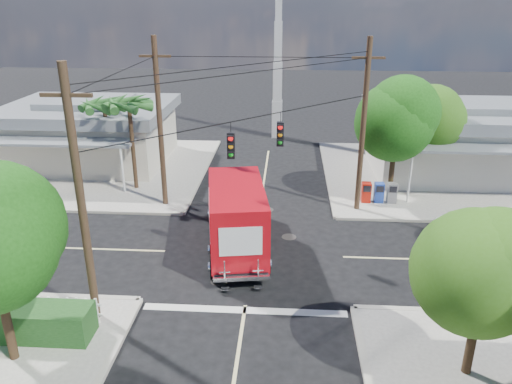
{
  "coord_description": "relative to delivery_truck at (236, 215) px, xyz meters",
  "views": [
    {
      "loc": [
        1.45,
        -19.68,
        10.75
      ],
      "look_at": [
        0.0,
        2.0,
        2.2
      ],
      "focal_mm": 35.0,
      "sensor_mm": 36.0,
      "label": 1
    }
  ],
  "objects": [
    {
      "name": "parked_car",
      "position": [
        12.08,
        1.17,
        -0.85
      ],
      "size": [
        6.1,
        3.72,
        1.58
      ],
      "primitive_type": "imported",
      "rotation": [
        0.0,
        0.0,
        1.77
      ],
      "color": "silver",
      "rests_on": "ground"
    },
    {
      "name": "palm_nw_front",
      "position": [
        -6.7,
        6.93,
        3.4
      ],
      "size": [
        3.01,
        3.08,
        5.59
      ],
      "color": "#422D1C",
      "rests_on": "sidewalk_nw"
    },
    {
      "name": "tree_ne_front",
      "position": [
        8.01,
        6.19,
        3.12
      ],
      "size": [
        4.21,
        4.14,
        6.66
      ],
      "color": "#422D1C",
      "rests_on": "sidewalk_ne"
    },
    {
      "name": "tree_se",
      "position": [
        7.81,
        -7.81,
        2.4
      ],
      "size": [
        3.67,
        3.54,
        5.62
      ],
      "color": "#422D1C",
      "rests_on": "sidewalk_se"
    },
    {
      "name": "picket_fence",
      "position": [
        -7.0,
        -6.17,
        -0.96
      ],
      "size": [
        5.94,
        0.06,
        1.0
      ],
      "color": "silver",
      "rests_on": "sidewalk_sw"
    },
    {
      "name": "sidewalk_nw",
      "position": [
        -10.08,
        10.31,
        -1.57
      ],
      "size": [
        14.12,
        14.12,
        0.14
      ],
      "color": "gray",
      "rests_on": "ground"
    },
    {
      "name": "hedge_sw",
      "position": [
        -7.2,
        -6.97,
        -0.95
      ],
      "size": [
        6.2,
        1.2,
        1.1
      ],
      "primitive_type": "cube",
      "color": "#184117",
      "rests_on": "sidewalk_sw"
    },
    {
      "name": "road_markings",
      "position": [
        0.8,
        -2.04,
        -1.64
      ],
      "size": [
        32.0,
        32.0,
        0.01
      ],
      "color": "beige",
      "rests_on": "ground"
    },
    {
      "name": "sidewalk_ne",
      "position": [
        11.68,
        10.31,
        -1.57
      ],
      "size": [
        14.12,
        14.12,
        0.14
      ],
      "color": "gray",
      "rests_on": "ground"
    },
    {
      "name": "ground",
      "position": [
        0.8,
        -0.57,
        -1.64
      ],
      "size": [
        120.0,
        120.0,
        0.0
      ],
      "primitive_type": "plane",
      "color": "black",
      "rests_on": "ground"
    },
    {
      "name": "pedestrian",
      "position": [
        -7.07,
        -6.65,
        -0.71
      ],
      "size": [
        0.69,
        0.63,
        1.58
      ],
      "primitive_type": "imported",
      "rotation": [
        0.0,
        0.0,
        0.55
      ],
      "color": "beige",
      "rests_on": "sidewalk_sw"
    },
    {
      "name": "tree_ne_back",
      "position": [
        10.61,
        8.39,
        2.54
      ],
      "size": [
        3.77,
        3.66,
        5.82
      ],
      "color": "#422D1C",
      "rests_on": "sidewalk_ne"
    },
    {
      "name": "utility_poles",
      "position": [
        -0.79,
        1.03,
        3.03
      ],
      "size": [
        12.0,
        10.68,
        9.0
      ],
      "color": "#473321",
      "rests_on": "ground"
    },
    {
      "name": "building_ne",
      "position": [
        13.3,
        11.4,
        0.68
      ],
      "size": [
        11.8,
        10.2,
        4.5
      ],
      "color": "silver",
      "rests_on": "sidewalk_ne"
    },
    {
      "name": "building_nw",
      "position": [
        -11.2,
        11.89,
        0.58
      ],
      "size": [
        10.8,
        10.2,
        4.3
      ],
      "color": "beige",
      "rests_on": "sidewalk_nw"
    },
    {
      "name": "radio_tower",
      "position": [
        1.3,
        19.43,
        4.0
      ],
      "size": [
        0.8,
        0.8,
        17.0
      ],
      "color": "silver",
      "rests_on": "ground"
    },
    {
      "name": "vending_boxes",
      "position": [
        7.3,
        5.63,
        -0.95
      ],
      "size": [
        1.9,
        0.5,
        1.1
      ],
      "color": "#A9150A",
      "rests_on": "sidewalk_ne"
    },
    {
      "name": "delivery_truck",
      "position": [
        0.0,
        0.0,
        0.0
      ],
      "size": [
        3.39,
        7.72,
        3.24
      ],
      "color": "black",
      "rests_on": "ground"
    },
    {
      "name": "palm_nw_back",
      "position": [
        -8.7,
        8.43,
        3.03
      ],
      "size": [
        3.01,
        3.08,
        5.19
      ],
      "color": "#422D1C",
      "rests_on": "sidewalk_nw"
    }
  ]
}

